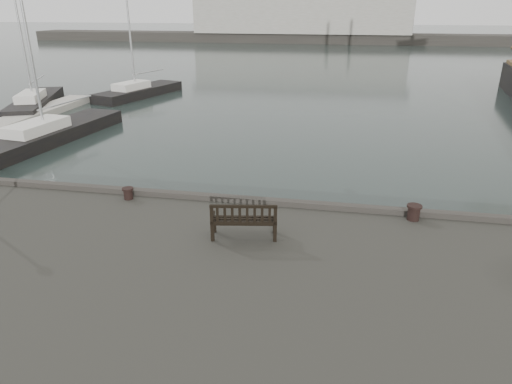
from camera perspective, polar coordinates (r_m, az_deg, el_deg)
ground at (r=15.88m, az=1.85°, el=-6.46°), size 400.00×400.00×0.00m
breakwater at (r=106.03m, az=7.62°, el=20.32°), size 140.00×9.50×12.20m
bench at (r=12.82m, az=-1.51°, el=-4.32°), size 1.92×0.93×1.05m
bollard_left at (r=15.97m, az=-15.69°, el=-0.17°), size 0.49×0.49×0.40m
bollard_right at (r=14.69m, az=19.11°, el=-2.44°), size 0.60×0.60×0.48m
yacht_b at (r=41.36m, az=-25.80°, el=9.83°), size 6.01×10.64×13.85m
yacht_c at (r=30.60m, az=-24.10°, el=6.37°), size 3.98×11.16×14.50m
yacht_d at (r=43.42m, az=-14.35°, el=11.81°), size 5.14×9.72×11.85m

